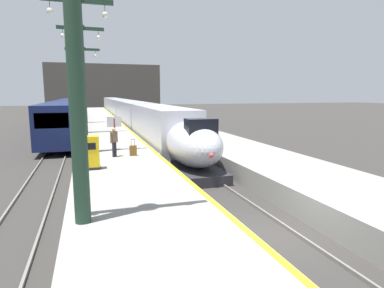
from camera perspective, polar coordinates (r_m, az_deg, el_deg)
ground_plane at (r=11.57m, az=13.79°, el=-15.18°), size 260.00×260.00×0.00m
platform_left at (r=34.01m, az=-14.81°, el=1.52°), size 4.80×110.00×1.05m
platform_right at (r=35.33m, az=-1.57°, el=2.07°), size 4.80×110.00×1.05m
platform_left_safety_stripe at (r=34.13m, az=-11.02°, el=2.57°), size 0.20×107.80×0.01m
rail_main_left at (r=37.08m, az=-9.90°, el=1.54°), size 0.08×110.00×0.12m
rail_main_right at (r=37.31m, az=-7.62°, el=1.63°), size 0.08×110.00×0.12m
rail_secondary_left at (r=36.90m, az=-22.46°, el=0.96°), size 0.08×110.00×0.12m
rail_secondary_right at (r=36.80m, az=-20.14°, el=1.07°), size 0.08×110.00×0.12m
highspeed_train_main at (r=51.53m, az=-11.36°, el=5.63°), size 2.92×74.60×3.60m
regional_train_adjacent at (r=43.32m, az=-20.92°, el=4.87°), size 2.85×36.60×3.80m
station_column_near at (r=9.59m, az=-19.72°, el=20.71°), size 4.00×0.68×9.26m
station_column_mid at (r=20.93m, az=-18.79°, el=13.51°), size 4.00×0.68×9.12m
station_column_far at (r=31.66m, az=-18.47°, el=12.14°), size 4.00×0.68×9.51m
station_column_distant at (r=42.73m, az=-18.28°, el=10.85°), size 4.00×0.68×9.08m
passenger_near_edge at (r=19.24m, az=-13.38°, el=0.74°), size 0.44×0.42×1.69m
rolling_suitcase at (r=19.45m, az=-10.19°, el=-1.12°), size 0.40×0.22×0.98m
ticket_machine_yellow at (r=16.41m, az=-17.02°, el=-1.65°), size 0.76×0.62×1.60m
departure_info_board at (r=21.64m, az=-13.33°, el=2.99°), size 0.90×0.10×2.12m
terminus_back_wall at (r=111.14m, az=-14.92°, el=9.70°), size 36.00×2.00×14.00m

